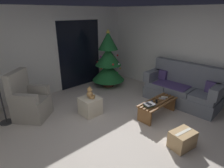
{
  "coord_description": "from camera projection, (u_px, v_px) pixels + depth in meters",
  "views": [
    {
      "loc": [
        -2.19,
        -2.11,
        2.35
      ],
      "look_at": [
        0.4,
        0.7,
        0.85
      ],
      "focal_mm": 29.83,
      "sensor_mm": 36.0,
      "label": 1
    }
  ],
  "objects": [
    {
      "name": "ground_plane",
      "position": [
        121.0,
        138.0,
        3.69
      ],
      "size": [
        7.0,
        7.0,
        0.0
      ],
      "primitive_type": "plane",
      "color": "#BCB2A8"
    },
    {
      "name": "wall_back",
      "position": [
        46.0,
        52.0,
        5.33
      ],
      "size": [
        5.72,
        0.12,
        2.5
      ],
      "primitive_type": "cube",
      "color": "silver",
      "rests_on": "ground"
    },
    {
      "name": "wall_right",
      "position": [
        196.0,
        55.0,
        5.04
      ],
      "size": [
        0.12,
        6.0,
        2.5
      ],
      "primitive_type": "cube",
      "color": "silver",
      "rests_on": "ground"
    },
    {
      "name": "patio_door_frame",
      "position": [
        80.0,
        53.0,
        6.02
      ],
      "size": [
        1.6,
        0.02,
        2.2
      ],
      "primitive_type": "cube",
      "color": "silver",
      "rests_on": "ground"
    },
    {
      "name": "patio_door_glass",
      "position": [
        80.0,
        54.0,
        6.02
      ],
      "size": [
        1.5,
        0.02,
        2.1
      ],
      "primitive_type": "cube",
      "color": "black",
      "rests_on": "ground"
    },
    {
      "name": "couch",
      "position": [
        182.0,
        89.0,
        5.0
      ],
      "size": [
        0.87,
        1.98,
        1.08
      ],
      "color": "slate",
      "rests_on": "ground"
    },
    {
      "name": "coffee_table",
      "position": [
        157.0,
        106.0,
        4.42
      ],
      "size": [
        1.1,
        0.4,
        0.37
      ],
      "color": "brown",
      "rests_on": "ground"
    },
    {
      "name": "remote_white",
      "position": [
        165.0,
        97.0,
        4.56
      ],
      "size": [
        0.12,
        0.16,
        0.02
      ],
      "primitive_type": "cube",
      "rotation": [
        0.0,
        0.0,
        3.7
      ],
      "color": "silver",
      "rests_on": "coffee_table"
    },
    {
      "name": "remote_silver",
      "position": [
        162.0,
        99.0,
        4.49
      ],
      "size": [
        0.13,
        0.15,
        0.02
      ],
      "primitive_type": "cube",
      "rotation": [
        0.0,
        0.0,
        0.62
      ],
      "color": "#ADADB2",
      "rests_on": "coffee_table"
    },
    {
      "name": "remote_black",
      "position": [
        156.0,
        101.0,
        4.35
      ],
      "size": [
        0.15,
        0.13,
        0.02
      ],
      "primitive_type": "cube",
      "rotation": [
        0.0,
        0.0,
        5.37
      ],
      "color": "black",
      "rests_on": "coffee_table"
    },
    {
      "name": "remote_graphite",
      "position": [
        152.0,
        102.0,
        4.32
      ],
      "size": [
        0.14,
        0.14,
        0.02
      ],
      "primitive_type": "cube",
      "rotation": [
        0.0,
        0.0,
        2.32
      ],
      "color": "#333338",
      "rests_on": "coffee_table"
    },
    {
      "name": "book_stack",
      "position": [
        149.0,
        105.0,
        4.15
      ],
      "size": [
        0.28,
        0.25,
        0.05
      ],
      "color": "#337042",
      "rests_on": "coffee_table"
    },
    {
      "name": "cell_phone",
      "position": [
        149.0,
        104.0,
        4.13
      ],
      "size": [
        0.09,
        0.15,
        0.01
      ],
      "primitive_type": "cube",
      "rotation": [
        0.0,
        0.0,
        -0.14
      ],
      "color": "black",
      "rests_on": "book_stack"
    },
    {
      "name": "christmas_tree",
      "position": [
        108.0,
        62.0,
        6.0
      ],
      "size": [
        1.05,
        1.05,
        1.85
      ],
      "color": "#4C1E19",
      "rests_on": "ground"
    },
    {
      "name": "armchair",
      "position": [
        29.0,
        102.0,
        4.29
      ],
      "size": [
        0.97,
        0.97,
        1.13
      ],
      "color": "gray",
      "rests_on": "ground"
    },
    {
      "name": "ottoman",
      "position": [
        90.0,
        106.0,
        4.51
      ],
      "size": [
        0.44,
        0.44,
        0.42
      ],
      "primitive_type": "cube",
      "color": "beige",
      "rests_on": "ground"
    },
    {
      "name": "teddy_bear_honey",
      "position": [
        90.0,
        93.0,
        4.38
      ],
      "size": [
        0.21,
        0.21,
        0.29
      ],
      "color": "tan",
      "rests_on": "ottoman"
    },
    {
      "name": "cardboard_box_taped_mid_floor",
      "position": [
        182.0,
        139.0,
        3.4
      ],
      "size": [
        0.5,
        0.4,
        0.33
      ],
      "color": "tan",
      "rests_on": "ground"
    }
  ]
}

